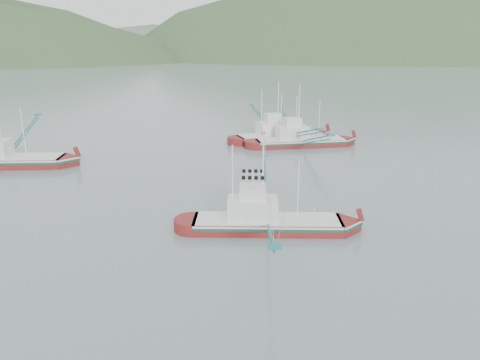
{
  "coord_description": "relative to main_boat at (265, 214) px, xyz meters",
  "views": [
    {
      "loc": [
        -5.13,
        -37.94,
        16.52
      ],
      "look_at": [
        0.0,
        6.0,
        3.2
      ],
      "focal_mm": 35.0,
      "sensor_mm": 36.0,
      "label": 1
    }
  ],
  "objects": [
    {
      "name": "ground",
      "position": [
        -1.65,
        -0.64,
        -1.58
      ],
      "size": [
        1200.0,
        1200.0,
        0.0
      ],
      "primitive_type": "plane",
      "color": "slate",
      "rests_on": "ground"
    },
    {
      "name": "bg_boat_left",
      "position": [
        -31.83,
        26.02,
        0.04
      ],
      "size": [
        16.33,
        29.16,
        11.81
      ],
      "rotation": [
        0.0,
        0.0,
        -0.06
      ],
      "color": "maroon",
      "rests_on": "ground"
    },
    {
      "name": "headland_right",
      "position": [
        238.35,
        429.36,
        -1.58
      ],
      "size": [
        684.0,
        432.0,
        306.0
      ],
      "primitive_type": "ellipsoid",
      "color": "#36532B",
      "rests_on": "ground"
    },
    {
      "name": "main_boat",
      "position": [
        0.0,
        0.0,
        0.0
      ],
      "size": [
        13.67,
        23.98,
        9.76
      ],
      "rotation": [
        0.0,
        0.0,
        -0.14
      ],
      "color": "maroon",
      "rests_on": "ground"
    },
    {
      "name": "bg_boat_far",
      "position": [
        8.86,
        37.99,
        0.37
      ],
      "size": [
        15.27,
        26.34,
        10.83
      ],
      "rotation": [
        0.0,
        0.0,
        0.23
      ],
      "color": "maroon",
      "rests_on": "ground"
    },
    {
      "name": "bg_boat_right",
      "position": [
        11.3,
        33.64,
        -0.12
      ],
      "size": [
        14.7,
        26.31,
        10.65
      ],
      "rotation": [
        0.0,
        0.0,
        0.05
      ],
      "color": "maroon",
      "rests_on": "ground"
    },
    {
      "name": "ridge_distant",
      "position": [
        28.35,
        559.36,
        -1.58
      ],
      "size": [
        960.0,
        400.0,
        240.0
      ],
      "primitive_type": "ellipsoid",
      "color": "slate",
      "rests_on": "ground"
    }
  ]
}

